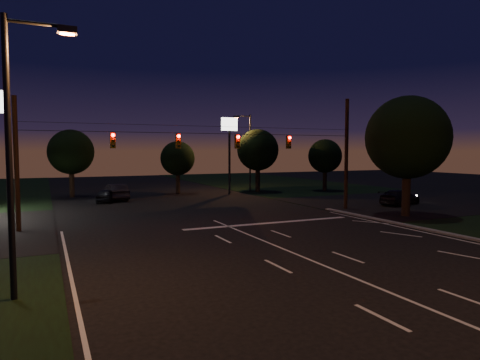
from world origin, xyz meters
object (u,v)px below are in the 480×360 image
car_oncoming_a (106,196)px  car_oncoming_b (116,192)px  tree_right_near (406,139)px  utility_pole_right (345,209)px  car_cross (400,197)px

car_oncoming_a → car_oncoming_b: car_oncoming_b is taller
tree_right_near → car_oncoming_a: tree_right_near is taller
utility_pole_right → car_oncoming_b: 21.83m
car_oncoming_a → utility_pole_right: bearing=161.4°
utility_pole_right → car_oncoming_a: utility_pole_right is taller
utility_pole_right → car_oncoming_a: size_ratio=2.50×
tree_right_near → car_oncoming_a: size_ratio=2.43×
utility_pole_right → car_oncoming_b: utility_pole_right is taller
tree_right_near → utility_pole_right: bearing=107.5°
utility_pole_right → car_oncoming_b: size_ratio=1.91×
tree_right_near → car_cross: (4.47, 4.92, -4.99)m
utility_pole_right → car_cross: size_ratio=1.92×
car_cross → utility_pole_right: bearing=72.6°
car_oncoming_a → tree_right_near: bearing=155.0°
car_oncoming_a → car_oncoming_b: (1.13, 1.50, 0.16)m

